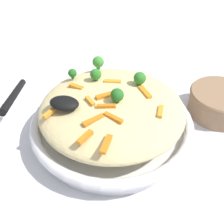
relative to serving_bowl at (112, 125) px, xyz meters
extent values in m
plane|color=silver|center=(0.00, 0.00, -0.03)|extent=(2.40, 2.40, 0.00)
cylinder|color=silver|center=(0.00, 0.00, -0.01)|extent=(0.31, 0.31, 0.03)
torus|color=silver|center=(0.00, 0.00, 0.01)|extent=(0.34, 0.34, 0.02)
torus|color=black|center=(0.00, 0.00, 0.01)|extent=(0.33, 0.33, 0.00)
ellipsoid|color=#DBC689|center=(0.00, 0.00, 0.05)|extent=(0.29, 0.29, 0.06)
cube|color=orange|center=(-0.01, -0.07, 0.07)|extent=(0.03, 0.04, 0.01)
cube|color=orange|center=(-0.01, -0.12, 0.07)|extent=(0.02, 0.03, 0.01)
cube|color=orange|center=(-0.08, 0.01, 0.07)|extent=(0.03, 0.02, 0.01)
cube|color=orange|center=(0.02, -0.06, 0.07)|extent=(0.04, 0.02, 0.01)
cube|color=orange|center=(-0.03, -0.03, 0.08)|extent=(0.03, 0.02, 0.01)
cube|color=orange|center=(-0.10, -0.08, 0.07)|extent=(0.01, 0.03, 0.01)
cube|color=orange|center=(0.00, -0.04, 0.08)|extent=(0.04, 0.02, 0.01)
cube|color=orange|center=(-0.01, 0.05, 0.07)|extent=(0.04, 0.02, 0.01)
cube|color=orange|center=(0.10, -0.01, 0.07)|extent=(0.01, 0.03, 0.01)
cube|color=orange|center=(0.03, -0.12, 0.07)|extent=(0.01, 0.04, 0.01)
cube|color=orange|center=(-0.01, -0.01, 0.08)|extent=(0.03, 0.03, 0.01)
cube|color=orange|center=(0.06, 0.03, 0.08)|extent=(0.03, 0.04, 0.01)
cylinder|color=#377928|center=(-0.06, 0.10, 0.07)|extent=(0.01, 0.01, 0.01)
sphere|color=#3D8E33|center=(-0.06, 0.10, 0.09)|extent=(0.03, 0.03, 0.03)
cylinder|color=#205B1C|center=(0.01, -0.01, 0.08)|extent=(0.01, 0.01, 0.01)
sphere|color=#236B23|center=(0.01, -0.01, 0.09)|extent=(0.03, 0.03, 0.03)
cylinder|color=#205B1C|center=(-0.10, 0.05, 0.07)|extent=(0.01, 0.01, 0.01)
sphere|color=#236B23|center=(-0.10, 0.05, 0.08)|extent=(0.02, 0.02, 0.02)
cylinder|color=#296820|center=(0.04, 0.06, 0.07)|extent=(0.01, 0.01, 0.01)
sphere|color=#2D7A28|center=(0.04, 0.06, 0.09)|extent=(0.03, 0.03, 0.03)
cylinder|color=#296820|center=(-0.05, 0.05, 0.07)|extent=(0.01, 0.01, 0.01)
sphere|color=#2D7A28|center=(-0.05, 0.05, 0.09)|extent=(0.02, 0.02, 0.02)
ellipsoid|color=black|center=(-0.07, -0.05, 0.08)|extent=(0.06, 0.04, 0.02)
cylinder|color=black|center=(-0.15, -0.09, 0.11)|extent=(0.08, 0.16, 0.07)
cylinder|color=#8C6B4C|center=(0.22, 0.14, 0.00)|extent=(0.14, 0.14, 0.06)
torus|color=#8C6B4C|center=(0.22, 0.14, 0.03)|extent=(0.14, 0.14, 0.01)
camera|label=1|loc=(0.12, -0.40, 0.38)|focal=42.87mm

